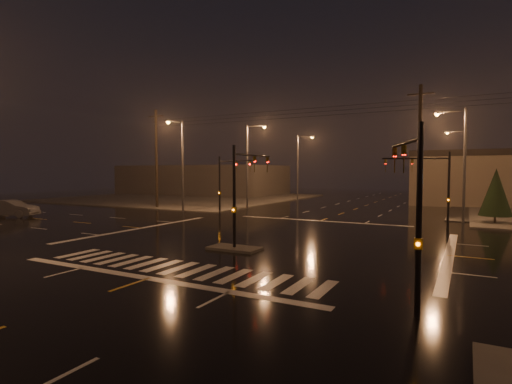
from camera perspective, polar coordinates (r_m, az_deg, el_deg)
ground at (r=26.69m, az=1.37°, el=-6.75°), size 140.00×140.00×0.00m
sidewalk_nw at (r=68.04m, az=-9.96°, el=-0.80°), size 36.00×36.00×0.12m
median_island at (r=23.22m, az=-3.10°, el=-8.03°), size 3.00×1.60×0.15m
crosswalk at (r=19.23m, az=-10.96°, el=-10.62°), size 15.00×2.60×0.01m
stop_bar_near at (r=17.77m, az=-15.10°, el=-11.81°), size 16.00×0.50×0.01m
stop_bar_far at (r=36.75m, az=9.10°, el=-4.09°), size 16.00×0.50×0.01m
commercial_block at (r=80.52m, az=-7.53°, el=1.75°), size 30.00×18.00×5.60m
signal_mast_median at (r=23.61m, az=-1.96°, el=1.14°), size 0.25×4.59×6.00m
signal_mast_ne at (r=33.73m, az=24.12°, el=1.51°), size 4.84×1.86×6.00m
signal_mast_nw at (r=39.82m, az=-4.31°, el=1.95°), size 4.84×1.86×6.00m
signal_mast_se at (r=13.87m, az=21.50°, el=-0.54°), size 1.55×3.87×6.00m
streetlight_1 at (r=47.46m, az=-0.95°, el=4.55°), size 2.77×0.32×10.00m
streetlight_2 at (r=61.94m, az=6.25°, el=4.17°), size 2.77×0.32×10.00m
streetlight_3 at (r=39.54m, az=27.21°, el=4.53°), size 2.77×0.32×10.00m
streetlight_4 at (r=59.53m, az=27.49°, el=3.90°), size 2.77×0.32×10.00m
streetlight_5 at (r=44.47m, az=-10.71°, el=4.60°), size 0.32×2.77×10.00m
utility_pole_0 at (r=50.51m, az=-14.04°, el=4.74°), size 2.20×0.32×12.00m
utility_pole_1 at (r=37.74m, az=22.32°, el=5.23°), size 2.20×0.32×12.00m
conifer_0 at (r=39.64m, az=31.05°, el=-0.01°), size 2.60×2.60×4.76m
car_crossing at (r=46.04m, az=-31.63°, el=-2.01°), size 5.47×3.64×1.70m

